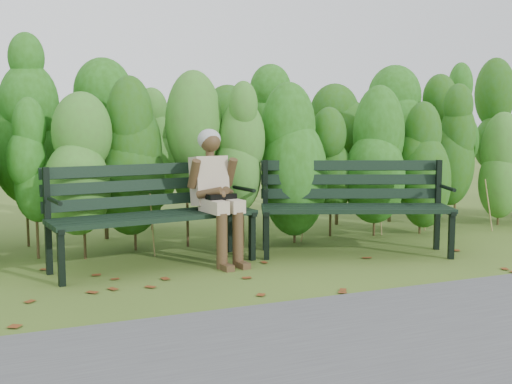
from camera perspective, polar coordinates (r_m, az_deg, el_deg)
name	(u,v)px	position (r m, az deg, el deg)	size (l,w,h in m)	color
ground	(270,273)	(5.81, 1.31, -7.73)	(80.00, 80.00, 0.00)	#445C20
footpath	(410,353)	(3.98, 14.41, -14.67)	(60.00, 2.50, 0.01)	#474749
hedge_band	(210,138)	(7.38, -4.43, 5.16)	(11.04, 1.67, 2.42)	#47381E
leaf_litter	(289,267)	(6.05, 3.18, -7.13)	(5.80, 2.15, 0.01)	brown
bench_left	(151,206)	(6.13, -9.99, -1.33)	(2.13, 0.99, 1.03)	black
bench_right	(354,199)	(6.72, 9.31, -0.63)	(2.15, 1.36, 1.03)	black
seated_woman	(215,186)	(6.18, -3.88, 0.57)	(0.54, 0.80, 1.38)	beige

